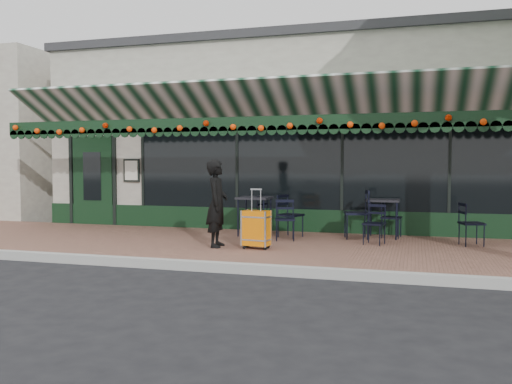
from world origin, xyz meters
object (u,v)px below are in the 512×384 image
(cafe_table_a, at_px, (383,203))
(chair_b_front, at_px, (285,220))
(cafe_table_b, at_px, (255,201))
(chair_a_left, at_px, (356,214))
(woman, at_px, (217,204))
(chair_b_left, at_px, (255,214))
(chair_a_front, at_px, (374,224))
(chair_a_extra, at_px, (472,224))
(suitcase, at_px, (256,229))
(chair_b_right, at_px, (290,216))
(chair_a_right, at_px, (391,218))

(cafe_table_a, relative_size, chair_b_front, 0.97)
(cafe_table_b, relative_size, chair_a_left, 0.82)
(woman, relative_size, chair_b_left, 1.87)
(woman, bearing_deg, cafe_table_a, -61.99)
(chair_a_front, xyz_separation_m, chair_b_front, (-1.73, 0.08, 0.03))
(cafe_table_b, relative_size, chair_a_extra, 1.01)
(chair_a_front, bearing_deg, chair_a_extra, 25.01)
(woman, height_order, chair_a_front, woman)
(suitcase, distance_m, chair_a_left, 2.44)
(suitcase, relative_size, chair_a_left, 1.06)
(woman, bearing_deg, chair_b_front, -47.99)
(chair_b_left, bearing_deg, chair_a_left, 106.31)
(chair_a_extra, xyz_separation_m, chair_b_right, (-3.47, 0.20, 0.04))
(chair_a_front, xyz_separation_m, chair_b_left, (-2.57, 0.85, 0.04))
(chair_a_left, distance_m, chair_b_left, 2.17)
(cafe_table_b, xyz_separation_m, chair_a_front, (2.51, -0.58, -0.35))
(cafe_table_a, xyz_separation_m, chair_b_right, (-1.84, -0.42, -0.27))
(chair_a_left, bearing_deg, cafe_table_a, 101.48)
(cafe_table_a, bearing_deg, chair_a_front, -96.30)
(chair_a_left, xyz_separation_m, chair_a_front, (0.41, -0.74, -0.12))
(woman, relative_size, cafe_table_a, 1.99)
(woman, relative_size, chair_a_front, 2.07)
(woman, distance_m, cafe_table_a, 3.51)
(chair_a_front, relative_size, chair_a_extra, 0.94)
(chair_a_extra, xyz_separation_m, chair_b_front, (-3.47, -0.27, 0.00))
(cafe_table_a, bearing_deg, woman, -143.65)
(chair_a_right, distance_m, chair_b_right, 2.06)
(cafe_table_b, relative_size, chair_b_right, 0.92)
(suitcase, bearing_deg, chair_a_front, 37.92)
(suitcase, relative_size, chair_a_right, 1.32)
(chair_a_front, bearing_deg, chair_b_left, 175.16)
(chair_a_right, relative_size, chair_a_extra, 0.99)
(suitcase, height_order, cafe_table_a, suitcase)
(chair_b_front, bearing_deg, chair_b_left, 122.75)
(suitcase, height_order, cafe_table_b, suitcase)
(cafe_table_a, relative_size, chair_a_left, 0.79)
(woman, xyz_separation_m, cafe_table_b, (0.21, 1.69, -0.05))
(chair_b_right, bearing_deg, suitcase, -167.86)
(cafe_table_a, distance_m, chair_b_front, 2.07)
(chair_a_right, xyz_separation_m, chair_b_left, (-2.84, -0.22, 0.02))
(chair_a_extra, distance_m, chair_b_left, 4.33)
(chair_a_right, bearing_deg, chair_b_front, 122.63)
(cafe_table_b, bearing_deg, chair_b_front, -32.83)
(chair_a_left, height_order, chair_b_left, chair_a_left)
(chair_a_front, bearing_deg, chair_a_right, 89.21)
(chair_a_front, distance_m, chair_a_extra, 1.77)
(chair_a_front, bearing_deg, cafe_table_a, 97.10)
(chair_a_extra, bearing_deg, chair_a_right, 47.85)
(chair_b_right, xyz_separation_m, chair_b_front, (-0.00, -0.48, -0.04))
(cafe_table_b, height_order, chair_a_left, chair_a_left)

